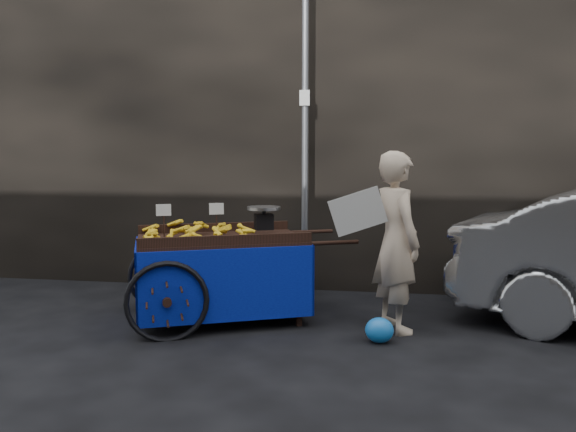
# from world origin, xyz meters

# --- Properties ---
(ground) EXTENTS (80.00, 80.00, 0.00)m
(ground) POSITION_xyz_m (0.00, 0.00, 0.00)
(ground) COLOR black
(ground) RESTS_ON ground
(building_wall) EXTENTS (13.50, 2.00, 5.00)m
(building_wall) POSITION_xyz_m (0.39, 2.60, 2.50)
(building_wall) COLOR black
(building_wall) RESTS_ON ground
(street_pole) EXTENTS (0.12, 0.10, 4.00)m
(street_pole) POSITION_xyz_m (0.30, 1.30, 2.01)
(street_pole) COLOR slate
(street_pole) RESTS_ON ground
(banana_cart) EXTENTS (2.55, 1.87, 1.27)m
(banana_cart) POSITION_xyz_m (-0.49, 0.15, 0.78)
(banana_cart) COLOR black
(banana_cart) RESTS_ON ground
(vendor) EXTENTS (1.01, 0.77, 1.77)m
(vendor) POSITION_xyz_m (1.36, 0.10, 0.89)
(vendor) COLOR #C6AE93
(vendor) RESTS_ON ground
(plastic_bag) EXTENTS (0.26, 0.21, 0.24)m
(plastic_bag) POSITION_xyz_m (1.21, -0.33, 0.12)
(plastic_bag) COLOR blue
(plastic_bag) RESTS_ON ground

